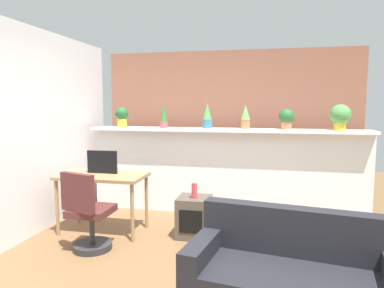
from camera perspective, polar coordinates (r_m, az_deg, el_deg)
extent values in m
plane|color=brown|center=(3.59, 1.06, -20.75)|extent=(12.00, 12.00, 0.00)
cube|color=white|center=(5.27, 5.30, -4.69)|extent=(4.08, 0.16, 1.25)
cube|color=white|center=(5.14, 5.32, 2.29)|extent=(4.08, 0.39, 0.04)
cube|color=#935B47|center=(5.78, 6.09, 2.55)|extent=(4.08, 0.10, 2.50)
cube|color=white|center=(4.59, -27.18, 1.49)|extent=(0.12, 4.40, 2.60)
cylinder|color=gold|center=(5.54, -11.32, 3.39)|extent=(0.15, 0.15, 0.13)
sphere|color=#235B2D|center=(5.53, -11.36, 4.88)|extent=(0.20, 0.20, 0.20)
cylinder|color=#B7474C|center=(5.30, -4.63, 3.14)|extent=(0.12, 0.12, 0.09)
cone|color=#2D7033|center=(5.30, -4.65, 5.19)|extent=(0.10, 0.10, 0.29)
cylinder|color=#386B84|center=(5.17, 2.49, 3.30)|extent=(0.15, 0.15, 0.13)
cone|color=#4C9347|center=(5.16, 2.50, 5.39)|extent=(0.13, 0.13, 0.24)
cylinder|color=#C66B42|center=(5.11, 8.68, 3.20)|extent=(0.13, 0.13, 0.13)
cone|color=#669E4C|center=(5.10, 8.71, 5.13)|extent=(0.14, 0.14, 0.21)
cylinder|color=#C66B42|center=(5.14, 15.12, 2.89)|extent=(0.14, 0.14, 0.10)
sphere|color=#235B2D|center=(5.13, 15.17, 4.36)|extent=(0.21, 0.21, 0.21)
cylinder|color=gold|center=(5.15, 22.93, 2.66)|extent=(0.16, 0.16, 0.11)
sphere|color=#4C9347|center=(5.15, 23.01, 4.43)|extent=(0.28, 0.28, 0.28)
cylinder|color=#99754C|center=(4.76, -21.11, -9.66)|extent=(0.04, 0.04, 0.71)
cylinder|color=#99754C|center=(4.30, -9.70, -11.01)|extent=(0.04, 0.04, 0.71)
cylinder|color=#99754C|center=(5.17, -18.04, -8.27)|extent=(0.04, 0.04, 0.71)
cylinder|color=#99754C|center=(4.75, -7.42, -9.29)|extent=(0.04, 0.04, 0.71)
cube|color=#99754C|center=(4.63, -14.39, -5.08)|extent=(1.10, 0.60, 0.04)
cube|color=black|center=(4.69, -14.41, -2.85)|extent=(0.40, 0.04, 0.30)
cylinder|color=#262628|center=(4.30, -15.89, -15.69)|extent=(0.44, 0.44, 0.07)
cylinder|color=#333333|center=(4.23, -15.98, -13.12)|extent=(0.06, 0.06, 0.34)
cube|color=#4C2323|center=(4.17, -16.07, -10.39)|extent=(0.44, 0.44, 0.08)
cube|color=#4C2323|center=(3.98, -18.15, -7.54)|extent=(0.44, 0.20, 0.42)
cube|color=#4C4238|center=(4.45, 0.35, -11.74)|extent=(0.40, 0.40, 0.50)
cube|color=black|center=(4.27, -0.19, -12.52)|extent=(0.28, 0.04, 0.28)
cylinder|color=#CC3D47|center=(4.31, 0.39, -7.62)|extent=(0.07, 0.07, 0.18)
cube|color=black|center=(3.09, 16.58, -13.50)|extent=(1.57, 0.41, 0.40)
cube|color=black|center=(2.99, 1.91, -16.36)|extent=(0.28, 0.78, 0.16)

